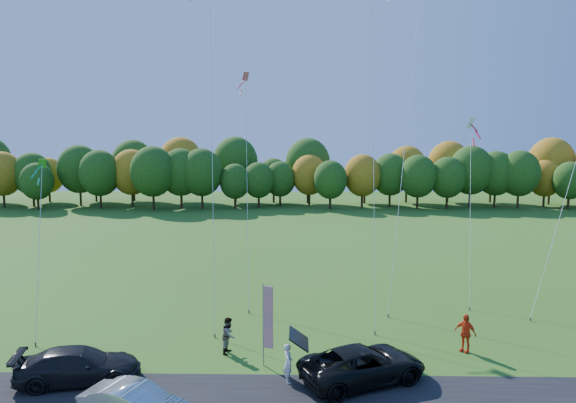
{
  "coord_description": "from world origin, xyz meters",
  "views": [
    {
      "loc": [
        0.55,
        -22.92,
        10.54
      ],
      "look_at": [
        0.0,
        6.0,
        7.0
      ],
      "focal_mm": 32.0,
      "sensor_mm": 36.0,
      "label": 1
    }
  ],
  "objects": [
    {
      "name": "person_tailgate_b",
      "position": [
        -2.84,
        1.38,
        0.89
      ],
      "size": [
        0.8,
        0.96,
        1.79
      ],
      "primitive_type": "imported",
      "rotation": [
        0.0,
        0.0,
        1.41
      ],
      "color": "gray",
      "rests_on": "ground"
    },
    {
      "name": "kite_delta_blue",
      "position": [
        -4.76,
        8.9,
        12.36
      ],
      "size": [
        3.38,
        11.9,
        24.89
      ],
      "color": "#4C3F33",
      "rests_on": "ground"
    },
    {
      "name": "person_tailgate_a",
      "position": [
        0.15,
        -1.69,
        0.87
      ],
      "size": [
        0.53,
        0.7,
        1.74
      ],
      "primitive_type": "imported",
      "rotation": [
        0.0,
        0.0,
        1.77
      ],
      "color": "silver",
      "rests_on": "ground"
    },
    {
      "name": "feather_flag",
      "position": [
        -0.85,
        -0.12,
        2.4
      ],
      "size": [
        0.49,
        0.24,
        3.93
      ],
      "color": "#999999",
      "rests_on": "ground"
    },
    {
      "name": "black_suv",
      "position": [
        3.42,
        -1.57,
        0.78
      ],
      "size": [
        6.19,
        4.69,
        1.56
      ],
      "primitive_type": "imported",
      "rotation": [
        0.0,
        0.0,
        2.0
      ],
      "color": "black",
      "rests_on": "ground"
    },
    {
      "name": "kite_delta_red",
      "position": [
        5.23,
        9.39,
        12.36
      ],
      "size": [
        2.8,
        11.43,
        24.16
      ],
      "color": "#4C3F33",
      "rests_on": "ground"
    },
    {
      "name": "kite_diamond_green",
      "position": [
        -14.04,
        5.2,
        4.63
      ],
      "size": [
        2.86,
        6.93,
        9.61
      ],
      "color": "#4C3F33",
      "rests_on": "ground"
    },
    {
      "name": "kite_diamond_pink",
      "position": [
        -2.86,
        11.36,
        7.73
      ],
      "size": [
        1.45,
        8.86,
        15.71
      ],
      "color": "#4C3F33",
      "rests_on": "ground"
    },
    {
      "name": "tree_line",
      "position": [
        0.0,
        55.0,
        0.0
      ],
      "size": [
        116.0,
        12.0,
        10.0
      ],
      "primitive_type": null,
      "color": "#1E4711",
      "rests_on": "ground"
    },
    {
      "name": "ground",
      "position": [
        0.0,
        0.0,
        0.0
      ],
      "size": [
        160.0,
        160.0,
        0.0
      ],
      "primitive_type": "plane",
      "color": "#315B18"
    },
    {
      "name": "dark_truck_a",
      "position": [
        -8.97,
        -1.85,
        0.75
      ],
      "size": [
        5.53,
        3.15,
        1.51
      ],
      "primitive_type": "imported",
      "rotation": [
        0.0,
        0.0,
        1.78
      ],
      "color": "black",
      "rests_on": "ground"
    },
    {
      "name": "kite_diamond_white",
      "position": [
        12.14,
        11.41,
        6.01
      ],
      "size": [
        2.57,
        7.49,
        12.51
      ],
      "color": "#4C3F33",
      "rests_on": "ground"
    },
    {
      "name": "person_east",
      "position": [
        8.9,
        1.73,
        0.96
      ],
      "size": [
        1.13,
        1.12,
        1.92
      ],
      "primitive_type": "imported",
      "rotation": [
        0.0,
        0.0,
        -0.78
      ],
      "color": "#EC3C16",
      "rests_on": "ground"
    },
    {
      "name": "kite_parafoil_orange",
      "position": [
        8.3,
        12.57,
        15.73
      ],
      "size": [
        6.6,
        12.54,
        31.85
      ],
      "color": "#4C3F33",
      "rests_on": "ground"
    }
  ]
}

